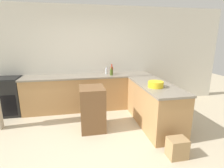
{
  "coord_description": "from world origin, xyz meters",
  "views": [
    {
      "loc": [
        -0.26,
        -2.62,
        1.85
      ],
      "look_at": [
        0.39,
        0.71,
        0.96
      ],
      "focal_mm": 28.0,
      "sensor_mm": 36.0,
      "label": 1
    }
  ],
  "objects_px": {
    "island_table": "(92,108)",
    "olive_oil_bottle": "(111,72)",
    "mixing_bowl": "(156,84)",
    "range_oven": "(8,96)",
    "vinegar_bottle_clear": "(106,71)",
    "hot_sauce_bottle": "(112,70)",
    "paper_bag": "(177,148)"
  },
  "relations": [
    {
      "from": "island_table",
      "to": "olive_oil_bottle",
      "type": "distance_m",
      "value": 1.32
    },
    {
      "from": "range_oven",
      "to": "island_table",
      "type": "distance_m",
      "value": 2.31
    },
    {
      "from": "range_oven",
      "to": "island_table",
      "type": "height_order",
      "value": "range_oven"
    },
    {
      "from": "vinegar_bottle_clear",
      "to": "island_table",
      "type": "bearing_deg",
      "value": -112.24
    },
    {
      "from": "island_table",
      "to": "paper_bag",
      "type": "xyz_separation_m",
      "value": [
        1.24,
        -1.18,
        -0.29
      ]
    },
    {
      "from": "vinegar_bottle_clear",
      "to": "paper_bag",
      "type": "bearing_deg",
      "value": -72.83
    },
    {
      "from": "paper_bag",
      "to": "olive_oil_bottle",
      "type": "bearing_deg",
      "value": 105.96
    },
    {
      "from": "range_oven",
      "to": "olive_oil_bottle",
      "type": "bearing_deg",
      "value": -2.65
    },
    {
      "from": "island_table",
      "to": "vinegar_bottle_clear",
      "type": "height_order",
      "value": "vinegar_bottle_clear"
    },
    {
      "from": "hot_sauce_bottle",
      "to": "olive_oil_bottle",
      "type": "bearing_deg",
      "value": -104.11
    },
    {
      "from": "mixing_bowl",
      "to": "vinegar_bottle_clear",
      "type": "relative_size",
      "value": 1.43
    },
    {
      "from": "mixing_bowl",
      "to": "olive_oil_bottle",
      "type": "distance_m",
      "value": 1.46
    },
    {
      "from": "island_table",
      "to": "hot_sauce_bottle",
      "type": "xyz_separation_m",
      "value": [
        0.64,
        1.19,
        0.57
      ]
    },
    {
      "from": "range_oven",
      "to": "hot_sauce_bottle",
      "type": "bearing_deg",
      "value": 0.57
    },
    {
      "from": "range_oven",
      "to": "mixing_bowl",
      "type": "relative_size",
      "value": 3.07
    },
    {
      "from": "island_table",
      "to": "paper_bag",
      "type": "distance_m",
      "value": 1.74
    },
    {
      "from": "hot_sauce_bottle",
      "to": "paper_bag",
      "type": "xyz_separation_m",
      "value": [
        0.6,
        -2.37,
        -0.86
      ]
    },
    {
      "from": "vinegar_bottle_clear",
      "to": "mixing_bowl",
      "type": "bearing_deg",
      "value": -63.67
    },
    {
      "from": "range_oven",
      "to": "vinegar_bottle_clear",
      "type": "bearing_deg",
      "value": 1.19
    },
    {
      "from": "hot_sauce_bottle",
      "to": "paper_bag",
      "type": "relative_size",
      "value": 0.83
    },
    {
      "from": "range_oven",
      "to": "mixing_bowl",
      "type": "bearing_deg",
      "value": -24.0
    },
    {
      "from": "island_table",
      "to": "vinegar_bottle_clear",
      "type": "relative_size",
      "value": 4.28
    },
    {
      "from": "range_oven",
      "to": "olive_oil_bottle",
      "type": "distance_m",
      "value": 2.65
    },
    {
      "from": "hot_sauce_bottle",
      "to": "vinegar_bottle_clear",
      "type": "height_order",
      "value": "hot_sauce_bottle"
    },
    {
      "from": "mixing_bowl",
      "to": "hot_sauce_bottle",
      "type": "bearing_deg",
      "value": 112.16
    },
    {
      "from": "range_oven",
      "to": "paper_bag",
      "type": "height_order",
      "value": "range_oven"
    },
    {
      "from": "island_table",
      "to": "mixing_bowl",
      "type": "xyz_separation_m",
      "value": [
        1.23,
        -0.28,
        0.52
      ]
    },
    {
      "from": "paper_bag",
      "to": "hot_sauce_bottle",
      "type": "bearing_deg",
      "value": 104.19
    },
    {
      "from": "island_table",
      "to": "olive_oil_bottle",
      "type": "bearing_deg",
      "value": 60.05
    },
    {
      "from": "island_table",
      "to": "mixing_bowl",
      "type": "distance_m",
      "value": 1.37
    },
    {
      "from": "vinegar_bottle_clear",
      "to": "range_oven",
      "type": "bearing_deg",
      "value": -178.81
    },
    {
      "from": "range_oven",
      "to": "paper_bag",
      "type": "xyz_separation_m",
      "value": [
        3.23,
        -2.34,
        -0.3
      ]
    }
  ]
}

